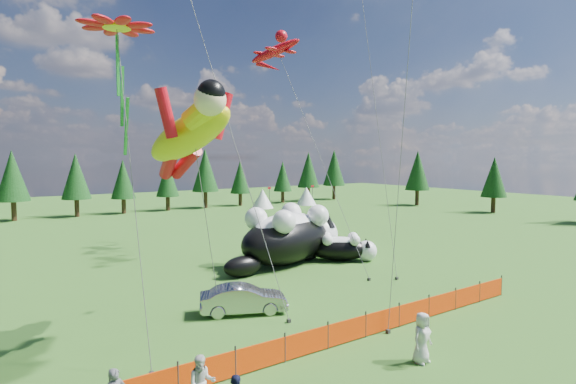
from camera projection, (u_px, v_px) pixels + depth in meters
name	position (u px, v px, depth m)	size (l,w,h in m)	color
ground	(303.00, 321.00, 20.36)	(160.00, 160.00, 0.00)	#0D3A0A
safety_fence	(347.00, 331.00, 17.85)	(22.06, 0.06, 1.10)	#262626
tree_line	(94.00, 184.00, 57.10)	(90.00, 4.00, 8.00)	black
festival_tents	(191.00, 203.00, 59.37)	(50.00, 3.20, 2.80)	white
cat_large	(291.00, 235.00, 31.62)	(10.89, 6.28, 4.04)	black
cat_small	(343.00, 248.00, 32.11)	(4.76, 3.98, 1.98)	black
car	(244.00, 299.00, 21.30)	(1.43, 4.11, 1.35)	#A9AAAE
spectator_b	(202.00, 383.00, 13.03)	(0.81, 0.48, 1.67)	beige
spectator_e	(422.00, 338.00, 16.12)	(0.90, 0.58, 1.84)	beige
superhero_kite	(189.00, 134.00, 17.54)	(6.02, 6.18, 10.67)	#DBC90B
gecko_kite	(275.00, 51.00, 35.38)	(6.10, 14.70, 19.29)	red
flower_kite	(117.00, 31.00, 16.55)	(2.92, 4.41, 12.43)	red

